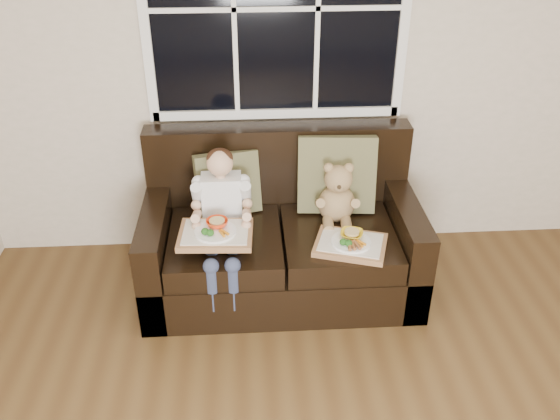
{
  "coord_description": "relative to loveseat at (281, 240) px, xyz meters",
  "views": [
    {
      "loc": [
        -0.49,
        -1.14,
        2.42
      ],
      "look_at": [
        -0.3,
        1.85,
        0.63
      ],
      "focal_mm": 38.0,
      "sensor_mm": 36.0,
      "label": 1
    }
  ],
  "objects": [
    {
      "name": "child",
      "position": [
        -0.36,
        -0.12,
        0.32
      ],
      "size": [
        0.35,
        0.58,
        0.79
      ],
      "color": "white",
      "rests_on": "loveseat"
    },
    {
      "name": "teddy_bear",
      "position": [
        0.35,
        0.0,
        0.3
      ],
      "size": [
        0.25,
        0.31,
        0.41
      ],
      "rotation": [
        0.0,
        0.0,
        -0.08
      ],
      "color": "#A47E57",
      "rests_on": "loveseat"
    },
    {
      "name": "loveseat",
      "position": [
        0.0,
        0.0,
        0.0
      ],
      "size": [
        1.7,
        0.92,
        0.96
      ],
      "color": "black",
      "rests_on": "ground"
    },
    {
      "name": "room_walls",
      "position": [
        0.28,
        -2.02,
        1.28
      ],
      "size": [
        4.52,
        5.02,
        2.71
      ],
      "color": "beige",
      "rests_on": "ground"
    },
    {
      "name": "pillow_left",
      "position": [
        -0.33,
        0.15,
        0.34
      ],
      "size": [
        0.43,
        0.27,
        0.41
      ],
      "rotation": [
        -0.21,
        0.0,
        0.25
      ],
      "color": "#6A6941",
      "rests_on": "loveseat"
    },
    {
      "name": "pillow_right",
      "position": [
        0.36,
        0.15,
        0.39
      ],
      "size": [
        0.51,
        0.26,
        0.51
      ],
      "rotation": [
        -0.21,
        0.0,
        -0.08
      ],
      "color": "#6A6941",
      "rests_on": "loveseat"
    },
    {
      "name": "window_back",
      "position": [
        0.0,
        0.46,
        1.34
      ],
      "size": [
        1.62,
        0.04,
        1.37
      ],
      "color": "black",
      "rests_on": "room_walls"
    },
    {
      "name": "tray_right",
      "position": [
        0.39,
        -0.32,
        0.17
      ],
      "size": [
        0.48,
        0.42,
        0.09
      ],
      "rotation": [
        0.0,
        0.0,
        -0.31
      ],
      "color": "#AB704D",
      "rests_on": "loveseat"
    },
    {
      "name": "tray_left",
      "position": [
        -0.39,
        -0.3,
        0.27
      ],
      "size": [
        0.44,
        0.34,
        0.1
      ],
      "rotation": [
        0.0,
        0.0,
        -0.06
      ],
      "color": "#AB704D",
      "rests_on": "child"
    }
  ]
}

